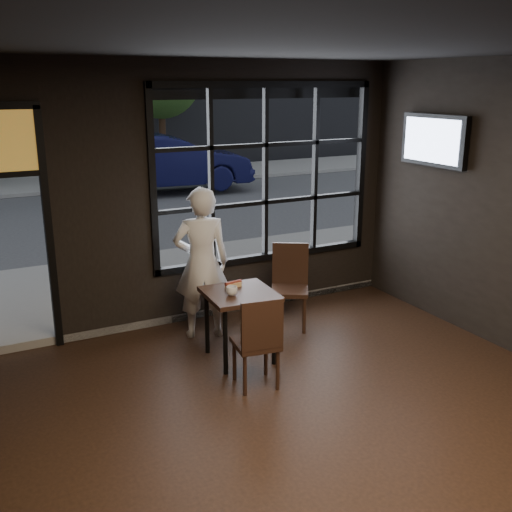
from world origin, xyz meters
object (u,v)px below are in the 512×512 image
navy_car (168,162)px  chair_near (256,340)px  man (202,263)px  cafe_table (240,325)px

navy_car → chair_near: bearing=172.2°
man → navy_car: bearing=-92.8°
cafe_table → man: size_ratio=0.43×
chair_near → navy_car: (2.80, 10.69, 0.35)m
chair_near → navy_car: 11.05m
cafe_table → chair_near: chair_near is taller
chair_near → navy_car: bearing=-96.8°
man → chair_near: bearing=103.7°
cafe_table → navy_car: (2.68, 10.07, 0.45)m
chair_near → man: (0.01, 1.39, 0.42)m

